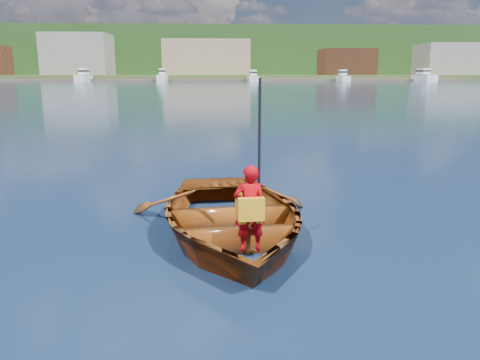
# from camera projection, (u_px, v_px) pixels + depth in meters

# --- Properties ---
(ground) EXTENTS (600.00, 600.00, 0.00)m
(ground) POSITION_uv_depth(u_px,v_px,m) (235.00, 241.00, 6.85)
(ground) COLOR #18314A
(ground) RESTS_ON ground
(rowboat) EXTENTS (3.56, 4.67, 0.91)m
(rowboat) POSITION_uv_depth(u_px,v_px,m) (230.00, 216.00, 7.03)
(rowboat) COLOR brown
(rowboat) RESTS_ON ground
(child_paddler) EXTENTS (0.45, 0.37, 2.24)m
(child_paddler) POSITION_uv_depth(u_px,v_px,m) (250.00, 208.00, 6.10)
(child_paddler) COLOR #AF040B
(child_paddler) RESTS_ON ground
(shoreline) EXTENTS (400.00, 140.00, 22.00)m
(shoreline) POSITION_uv_depth(u_px,v_px,m) (221.00, 58.00, 235.09)
(shoreline) COLOR #3E5920
(shoreline) RESTS_ON ground
(dock) EXTENTS (160.04, 6.38, 0.80)m
(dock) POSITION_uv_depth(u_px,v_px,m) (225.00, 80.00, 151.00)
(dock) COLOR brown
(dock) RESTS_ON ground
(waterfront_buildings) EXTENTS (202.00, 16.00, 14.00)m
(waterfront_buildings) POSITION_uv_depth(u_px,v_px,m) (199.00, 58.00, 165.59)
(waterfront_buildings) COLOR brown
(waterfront_buildings) RESTS_ON ground
(marina_yachts) EXTENTS (143.38, 12.30, 4.32)m
(marina_yachts) POSITION_uv_depth(u_px,v_px,m) (219.00, 77.00, 146.12)
(marina_yachts) COLOR white
(marina_yachts) RESTS_ON ground
(hillside_trees) EXTENTS (269.76, 85.07, 24.75)m
(hillside_trees) POSITION_uv_depth(u_px,v_px,m) (239.00, 43.00, 234.78)
(hillside_trees) COLOR #382314
(hillside_trees) RESTS_ON ground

